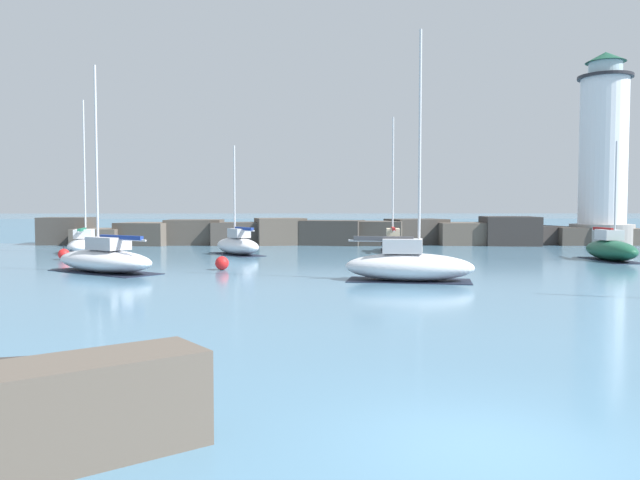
# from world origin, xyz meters

# --- Properties ---
(ground_plane) EXTENTS (600.00, 600.00, 0.00)m
(ground_plane) POSITION_xyz_m (0.00, 0.00, 0.00)
(ground_plane) COLOR teal
(open_sea_beyond) EXTENTS (400.00, 116.00, 0.01)m
(open_sea_beyond) POSITION_xyz_m (0.00, 106.81, 0.00)
(open_sea_beyond) COLOR teal
(open_sea_beyond) RESTS_ON ground
(breakwater_jetty) EXTENTS (52.91, 7.04, 2.47)m
(breakwater_jetty) POSITION_xyz_m (0.89, 46.60, 1.03)
(breakwater_jetty) COLOR #423D38
(breakwater_jetty) RESTS_ON ground
(lighthouse) EXTENTS (5.39, 5.39, 16.80)m
(lighthouse) POSITION_xyz_m (23.55, 46.00, 7.45)
(lighthouse) COLOR gray
(lighthouse) RESTS_ON ground
(foreground_rocks) EXTENTS (17.31, 8.42, 1.33)m
(foreground_rocks) POSITION_xyz_m (-1.82, 0.02, 0.47)
(foreground_rocks) COLOR #4C443D
(foreground_rocks) RESTS_ON ground
(sailboat_moored_0) EXTENTS (2.05, 5.44, 7.33)m
(sailboat_moored_0) POSITION_xyz_m (16.38, 29.72, 0.72)
(sailboat_moored_0) COLOR #195138
(sailboat_moored_0) RESTS_ON ground
(sailboat_moored_1) EXTENTS (6.87, 5.92, 10.49)m
(sailboat_moored_1) POSITION_xyz_m (-12.76, 23.30, 0.69)
(sailboat_moored_1) COLOR white
(sailboat_moored_1) RESTS_ON ground
(sailboat_moored_3) EXTENTS (2.43, 6.85, 10.02)m
(sailboat_moored_3) POSITION_xyz_m (3.91, 37.70, 0.66)
(sailboat_moored_3) COLOR black
(sailboat_moored_3) RESTS_ON ground
(sailboat_moored_4) EXTENTS (6.10, 3.34, 11.13)m
(sailboat_moored_4) POSITION_xyz_m (2.08, 19.33, 0.74)
(sailboat_moored_4) COLOR white
(sailboat_moored_4) RESTS_ON ground
(sailboat_moored_5) EXTENTS (4.44, 5.46, 7.60)m
(sailboat_moored_5) POSITION_xyz_m (-7.33, 34.93, 0.69)
(sailboat_moored_5) COLOR white
(sailboat_moored_5) RESTS_ON ground
(sailboat_moored_7) EXTENTS (3.30, 6.25, 10.97)m
(sailboat_moored_7) POSITION_xyz_m (-18.44, 36.49, 0.66)
(sailboat_moored_7) COLOR white
(sailboat_moored_7) RESTS_ON ground
(mooring_buoy_orange_near) EXTENTS (0.70, 0.70, 0.90)m
(mooring_buoy_orange_near) POSITION_xyz_m (-17.79, 30.91, 0.35)
(mooring_buoy_orange_near) COLOR red
(mooring_buoy_orange_near) RESTS_ON ground
(mooring_buoy_far_side) EXTENTS (0.72, 0.72, 0.92)m
(mooring_buoy_far_side) POSITION_xyz_m (-6.97, 24.36, 0.36)
(mooring_buoy_far_side) COLOR red
(mooring_buoy_far_side) RESTS_ON ground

